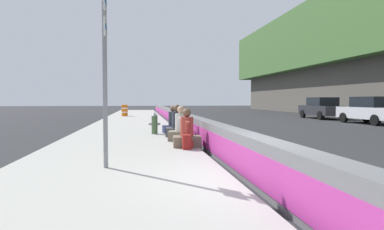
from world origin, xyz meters
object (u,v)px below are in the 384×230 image
(seated_person_middle, at_px, (181,130))
(parked_car_third, at_px, (371,110))
(route_sign_post, at_px, (105,64))
(parked_car_fourth, at_px, (322,108))
(seated_person_foreground, at_px, (187,135))
(backpack, at_px, (187,142))
(seated_person_rear, at_px, (177,126))
(seated_person_far, at_px, (173,124))
(fire_hydrant, at_px, (155,123))
(construction_barrel, at_px, (125,110))

(seated_person_middle, height_order, parked_car_third, parked_car_third)
(route_sign_post, distance_m, parked_car_fourth, 23.25)
(seated_person_foreground, bearing_deg, backpack, 172.30)
(seated_person_rear, relative_size, seated_person_far, 1.06)
(fire_hydrant, xyz_separation_m, parked_car_fourth, (11.22, -13.76, 0.27))
(fire_hydrant, bearing_deg, construction_barrel, 7.24)
(backpack, relative_size, parked_car_fourth, 0.09)
(fire_hydrant, height_order, seated_person_far, seated_person_far)
(seated_person_middle, relative_size, construction_barrel, 1.22)
(seated_person_foreground, relative_size, seated_person_far, 0.99)
(fire_hydrant, height_order, parked_car_fourth, parked_car_fourth)
(seated_person_far, distance_m, construction_barrel, 15.10)
(backpack, xyz_separation_m, construction_barrel, (19.39, 2.65, 0.28))
(seated_person_foreground, xyz_separation_m, parked_car_fourth, (14.97, -12.97, 0.37))
(seated_person_rear, height_order, parked_car_fourth, parked_car_fourth)
(route_sign_post, height_order, construction_barrel, route_sign_post)
(seated_person_far, bearing_deg, backpack, 179.35)
(backpack, bearing_deg, seated_person_rear, -1.47)
(parked_car_third, bearing_deg, backpack, 126.64)
(fire_hydrant, distance_m, parked_car_fourth, 17.76)
(fire_hydrant, height_order, seated_person_foreground, seated_person_foreground)
(fire_hydrant, bearing_deg, parked_car_third, -68.54)
(route_sign_post, distance_m, fire_hydrant, 6.81)
(seated_person_far, height_order, parked_car_fourth, parked_car_fourth)
(seated_person_foreground, relative_size, parked_car_third, 0.24)
(route_sign_post, bearing_deg, backpack, -41.19)
(seated_person_foreground, relative_size, construction_barrel, 1.17)
(seated_person_middle, height_order, construction_barrel, seated_person_middle)
(parked_car_third, distance_m, parked_car_fourth, 5.83)
(fire_hydrant, relative_size, backpack, 2.20)
(backpack, distance_m, parked_car_fourth, 20.25)
(seated_person_far, relative_size, construction_barrel, 1.18)
(seated_person_middle, xyz_separation_m, seated_person_far, (2.54, 0.03, -0.01))
(seated_person_rear, bearing_deg, parked_car_third, -63.83)
(seated_person_far, bearing_deg, parked_car_fourth, -49.86)
(construction_barrel, relative_size, parked_car_third, 0.21)
(fire_hydrant, bearing_deg, seated_person_rear, -139.63)
(seated_person_middle, xyz_separation_m, construction_barrel, (17.40, 2.72, 0.12))
(seated_person_foreground, height_order, construction_barrel, seated_person_foreground)
(route_sign_post, xyz_separation_m, parked_car_fourth, (17.72, -14.99, -1.35))
(backpack, bearing_deg, seated_person_middle, -2.26)
(seated_person_foreground, relative_size, seated_person_middle, 0.96)
(parked_car_fourth, bearing_deg, seated_person_far, 130.14)
(route_sign_post, height_order, backpack, route_sign_post)
(seated_person_foreground, bearing_deg, fire_hydrant, 11.94)
(seated_person_rear, height_order, construction_barrel, seated_person_rear)
(construction_barrel, bearing_deg, seated_person_middle, -171.10)
(backpack, bearing_deg, fire_hydrant, 9.62)
(seated_person_rear, bearing_deg, construction_barrel, 9.64)
(seated_person_foreground, relative_size, parked_car_fourth, 0.25)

